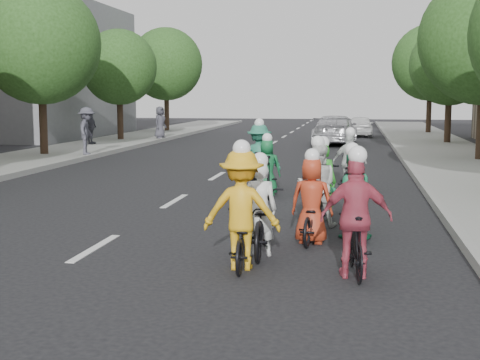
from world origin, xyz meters
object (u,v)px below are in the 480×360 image
(cyclist_5, at_px, (322,189))
(cyclist_9, at_px, (267,172))
(cyclist_0, at_px, (260,220))
(follow_car_trail, at_px, (360,126))
(cyclist_6, at_px, (317,194))
(spectator_0, at_px, (87,131))
(spectator_1, at_px, (90,127))
(cyclist_7, at_px, (259,162))
(cyclist_1, at_px, (351,202))
(cyclist_3, at_px, (356,229))
(cyclist_4, at_px, (312,210))
(follow_car_lead, at_px, (335,130))
(cyclist_2, at_px, (242,220))
(cyclist_8, at_px, (350,169))
(spectator_2, at_px, (160,122))

(cyclist_5, height_order, cyclist_9, cyclist_5)
(cyclist_0, relative_size, follow_car_trail, 0.52)
(cyclist_6, xyz_separation_m, spectator_0, (-9.82, 12.32, 0.48))
(follow_car_trail, xyz_separation_m, spectator_1, (-12.90, -10.64, 0.33))
(cyclist_0, relative_size, cyclist_6, 1.10)
(cyclist_0, relative_size, cyclist_7, 1.01)
(cyclist_0, height_order, cyclist_1, cyclist_1)
(cyclist_3, relative_size, spectator_1, 1.13)
(cyclist_7, relative_size, spectator_1, 1.18)
(cyclist_7, distance_m, follow_car_trail, 23.90)
(cyclist_4, bearing_deg, cyclist_1, -136.33)
(cyclist_3, bearing_deg, cyclist_1, -94.98)
(cyclist_5, relative_size, follow_car_lead, 0.38)
(cyclist_5, xyz_separation_m, spectator_1, (-11.96, 17.04, 0.33))
(cyclist_9, xyz_separation_m, follow_car_trail, (2.48, 24.52, 0.04))
(cyclist_0, xyz_separation_m, follow_car_lead, (0.46, 24.01, 0.18))
(cyclist_2, bearing_deg, cyclist_6, -107.84)
(follow_car_trail, bearing_deg, cyclist_1, 90.61)
(cyclist_0, xyz_separation_m, cyclist_2, (-0.14, -0.91, 0.16))
(cyclist_8, bearing_deg, cyclist_1, 100.88)
(cyclist_7, relative_size, spectator_0, 1.01)
(spectator_0, xyz_separation_m, spectator_1, (-2.07, 5.41, -0.13))
(cyclist_1, xyz_separation_m, cyclist_4, (-0.66, -0.52, -0.08))
(cyclist_0, height_order, follow_car_lead, cyclist_0)
(cyclist_5, height_order, spectator_2, spectator_2)
(cyclist_5, distance_m, cyclist_6, 0.69)
(cyclist_2, height_order, cyclist_6, cyclist_2)
(cyclist_9, bearing_deg, cyclist_7, -77.53)
(cyclist_6, bearing_deg, cyclist_1, 119.78)
(follow_car_trail, relative_size, spectator_1, 2.29)
(cyclist_1, xyz_separation_m, cyclist_9, (-2.13, 4.81, -0.05))
(cyclist_0, height_order, cyclist_3, cyclist_3)
(cyclist_8, height_order, spectator_2, spectator_2)
(cyclist_0, xyz_separation_m, cyclist_7, (-1.03, 7.10, 0.19))
(cyclist_0, height_order, spectator_2, spectator_2)
(follow_car_lead, xyz_separation_m, spectator_1, (-11.59, -3.81, 0.22))
(cyclist_6, height_order, spectator_0, spectator_0)
(cyclist_9, bearing_deg, spectator_2, -75.38)
(cyclist_0, xyz_separation_m, spectator_2, (-9.06, 24.94, 0.46))
(cyclist_6, xyz_separation_m, spectator_2, (-9.82, 22.47, 0.40))
(cyclist_3, height_order, cyclist_5, cyclist_3)
(cyclist_3, xyz_separation_m, cyclist_4, (-0.75, 2.10, -0.12))
(cyclist_2, distance_m, cyclist_8, 8.49)
(cyclist_2, xyz_separation_m, spectator_1, (-10.99, 21.11, 0.24))
(spectator_2, bearing_deg, spectator_1, 173.73)
(cyclist_6, distance_m, follow_car_lead, 21.54)
(cyclist_9, bearing_deg, cyclist_0, 86.93)
(cyclist_1, height_order, cyclist_3, cyclist_3)
(cyclist_6, relative_size, follow_car_trail, 0.47)
(cyclist_5, distance_m, spectator_1, 20.82)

